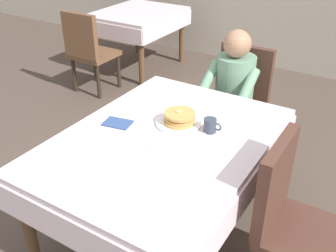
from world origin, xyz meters
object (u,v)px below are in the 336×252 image
Objects in this scene: chair_right_side at (290,214)px; breakfast_stack at (180,117)px; plate_breakfast at (179,123)px; background_table_far at (138,20)px; diner_person at (233,87)px; cup_coffee at (210,125)px; spoon_near_edge at (155,150)px; dining_table_main at (164,151)px; knife_right_of_plate at (205,134)px; fork_left_of_plate at (151,117)px; background_chair_empty at (88,48)px; chair_diner at (239,96)px.

chair_right_side is 0.83m from breakfast_stack.
background_table_far is at bearing 130.70° from plate_breakfast.
cup_coffee is (0.20, -0.81, 0.11)m from diner_person.
spoon_near_edge is (0.04, -0.32, -0.01)m from plate_breakfast.
diner_person is at bearing 90.41° from dining_table_main.
knife_right_of_plate is (0.18, 0.16, 0.09)m from dining_table_main.
cup_coffee reaches higher than fork_left_of_plate.
background_chair_empty is at bearing -12.58° from diner_person.
breakfast_stack is 0.18× the size of background_table_far.
chair_diner reaches higher than cup_coffee.
breakfast_stack is 2.29m from background_chair_empty.
diner_person is at bearing 96.85° from spoon_near_edge.
knife_right_of_plate reaches higher than background_table_far.
knife_right_of_plate is (-0.59, 0.16, 0.21)m from chair_right_side.
spoon_near_edge reaches higher than dining_table_main.
diner_person is 0.88m from fork_left_of_plate.
spoon_near_edge is (-0.74, -0.14, 0.21)m from chair_right_side.
plate_breakfast is at bearing -49.30° from background_table_far.
diner_person is at bearing -13.23° from fork_left_of_plate.
dining_table_main is at bearing -90.26° from breakfast_stack.
chair_right_side is at bearing 127.49° from diner_person.
cup_coffee is 0.06m from knife_right_of_plate.
chair_diner is 0.21m from diner_person.
background_chair_empty reaches higher than background_table_far.
diner_person is at bearing 18.43° from knife_right_of_plate.
background_chair_empty is at bearing -90.00° from background_table_far.
dining_table_main is 0.26m from knife_right_of_plate.
breakfast_stack is 0.20m from fork_left_of_plate.
dining_table_main is at bearing -37.07° from background_chair_empty.
diner_person is 5.64× the size of breakfast_stack.
chair_diner and chair_right_side have the same top height.
chair_right_side is at bearing 0.00° from dining_table_main.
breakfast_stack is 1.32× the size of spoon_near_edge.
diner_person is 5.60× the size of knife_right_of_plate.
chair_right_side is at bearing 15.29° from spoon_near_edge.
cup_coffee reaches higher than dining_table_main.
chair_diner is 8.23× the size of cup_coffee.
cup_coffee is at bearing -30.45° from background_chair_empty.
background_table_far is (-2.10, 2.18, -0.16)m from cup_coffee.
dining_table_main is at bearing -130.31° from fork_left_of_plate.
knife_right_of_plate is 0.33m from spoon_near_edge.
fork_left_of_plate is (-0.19, -0.02, -0.01)m from plate_breakfast.
chair_diner is 2.25m from background_table_far.
knife_right_of_plate is 1.33× the size of spoon_near_edge.
spoon_near_edge is (0.23, -0.30, 0.00)m from fork_left_of_plate.
chair_right_side reaches higher than spoon_near_edge.
dining_table_main is 1.36× the size of background_table_far.
diner_person reaches higher than fork_left_of_plate.
chair_diner is at bearing 101.95° from cup_coffee.
chair_right_side reaches higher than cup_coffee.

